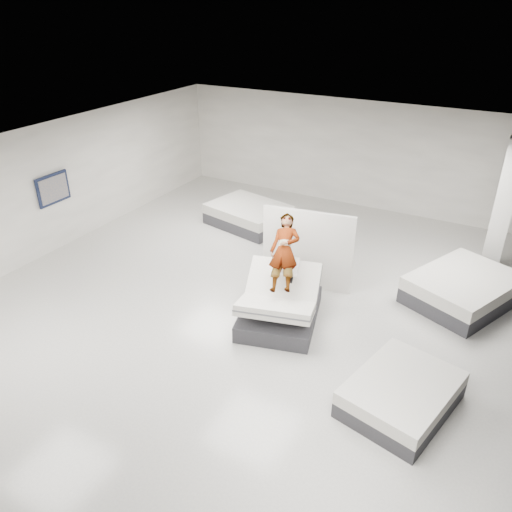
# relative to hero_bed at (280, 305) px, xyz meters

# --- Properties ---
(room) EXTENTS (14.00, 14.04, 3.20)m
(room) POSITION_rel_hero_bed_xyz_m (-0.52, -0.21, 1.23)
(room) COLOR beige
(room) RESTS_ON ground
(hero_bed) EXTENTS (1.89, 2.23, 1.17)m
(hero_bed) POSITION_rel_hero_bed_xyz_m (0.00, 0.00, 0.00)
(hero_bed) COLOR #333337
(hero_bed) RESTS_ON floor
(person) EXTENTS (0.93, 1.52, 1.43)m
(person) POSITION_rel_hero_bed_xyz_m (-0.08, 0.30, 0.82)
(person) COLOR slate
(person) RESTS_ON hero_bed
(remote) EXTENTS (0.08, 0.15, 0.08)m
(remote) POSITION_rel_hero_bed_xyz_m (0.22, 0.02, 0.63)
(remote) COLOR black
(remote) RESTS_ON person
(divider_panel) EXTENTS (2.01, 0.40, 1.84)m
(divider_panel) POSITION_rel_hero_bed_xyz_m (-0.09, 1.50, 0.54)
(divider_panel) COLOR silver
(divider_panel) RESTS_ON floor
(flat_bed_right_far) EXTENTS (2.45, 2.73, 0.62)m
(flat_bed_right_far) POSITION_rel_hero_bed_xyz_m (3.13, 2.52, -0.07)
(flat_bed_right_far) COLOR #333337
(flat_bed_right_far) RESTS_ON floor
(flat_bed_right_near) EXTENTS (1.78, 2.12, 0.51)m
(flat_bed_right_near) POSITION_rel_hero_bed_xyz_m (2.76, -1.22, -0.12)
(flat_bed_right_near) COLOR #333337
(flat_bed_right_near) RESTS_ON floor
(flat_bed_left_far) EXTENTS (2.43, 2.02, 0.59)m
(flat_bed_left_far) POSITION_rel_hero_bed_xyz_m (-2.88, 3.84, -0.08)
(flat_bed_left_far) COLOR #333337
(flat_bed_left_far) RESTS_ON floor
(column) EXTENTS (0.40, 0.40, 3.20)m
(column) POSITION_rel_hero_bed_xyz_m (3.48, 4.29, 1.23)
(column) COLOR silver
(column) RESTS_ON floor
(wall_poster) EXTENTS (0.06, 0.95, 0.75)m
(wall_poster) POSITION_rel_hero_bed_xyz_m (-6.45, 0.29, 1.23)
(wall_poster) COLOR black
(wall_poster) RESTS_ON wall_left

